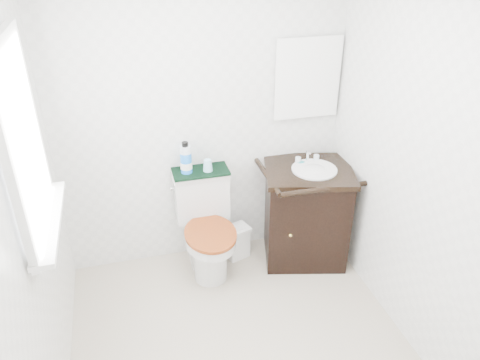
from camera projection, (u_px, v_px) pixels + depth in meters
name	position (u px, v px, depth m)	size (l,w,h in m)	color
floor	(245.00, 356.00, 3.06)	(2.40, 2.40, 0.00)	#B3A590
wall_back	(202.00, 119.00, 3.49)	(2.40, 2.40, 0.00)	silver
wall_left	(24.00, 230.00, 2.23)	(2.40, 2.40, 0.00)	silver
wall_right	(427.00, 173.00, 2.73)	(2.40, 2.40, 0.00)	silver
window	(21.00, 142.00, 2.27)	(0.02, 0.70, 0.90)	white
mirror	(307.00, 78.00, 3.54)	(0.50, 0.02, 0.60)	silver
toilet	(206.00, 230.00, 3.69)	(0.44, 0.63, 0.81)	silver
vanity	(306.00, 211.00, 3.79)	(0.79, 0.72, 0.92)	black
trash_bin	(237.00, 241.00, 3.91)	(0.24, 0.21, 0.29)	white
towel	(201.00, 171.00, 3.57)	(0.43, 0.22, 0.02)	black
mouthwash_bottle	(186.00, 159.00, 3.49)	(0.09, 0.09, 0.25)	blue
cup	(208.00, 165.00, 3.54)	(0.07, 0.07, 0.09)	#8FCEEA
soap_bar	(301.00, 162.00, 3.67)	(0.08, 0.05, 0.02)	#187075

